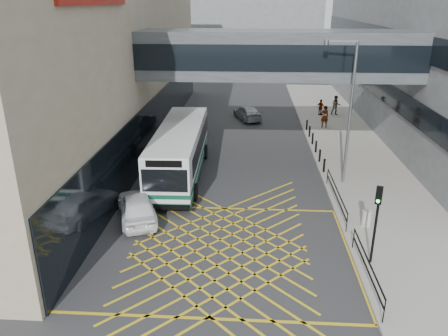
% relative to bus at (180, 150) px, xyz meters
% --- Properties ---
extents(ground, '(120.00, 120.00, 0.00)m').
position_rel_bus_xyz_m(ground, '(3.18, -9.28, -1.74)').
color(ground, '#333335').
extents(building_far, '(28.00, 16.00, 18.00)m').
position_rel_bus_xyz_m(building_far, '(1.18, 50.72, 7.26)').
color(building_far, slate).
rests_on(building_far, ground).
extents(skybridge, '(20.00, 4.10, 3.00)m').
position_rel_bus_xyz_m(skybridge, '(6.18, 2.72, 5.76)').
color(skybridge, '#454A4F').
rests_on(skybridge, ground).
extents(pavement, '(6.00, 54.00, 0.16)m').
position_rel_bus_xyz_m(pavement, '(12.18, 5.72, -1.66)').
color(pavement, gray).
rests_on(pavement, ground).
extents(box_junction, '(12.00, 9.00, 0.01)m').
position_rel_bus_xyz_m(box_junction, '(3.18, -9.28, -1.74)').
color(box_junction, gold).
rests_on(box_junction, ground).
extents(bus, '(3.09, 11.67, 3.26)m').
position_rel_bus_xyz_m(bus, '(0.00, 0.00, 0.00)').
color(bus, silver).
rests_on(bus, ground).
extents(car_white, '(3.51, 5.22, 1.54)m').
position_rel_bus_xyz_m(car_white, '(-1.32, -6.33, -0.98)').
color(car_white, white).
rests_on(car_white, ground).
extents(car_dark, '(2.58, 5.30, 1.60)m').
position_rel_bus_xyz_m(car_dark, '(-0.20, 9.74, -0.95)').
color(car_dark, '#242228').
rests_on(car_dark, ground).
extents(car_silver, '(3.19, 4.74, 1.36)m').
position_rel_bus_xyz_m(car_silver, '(4.20, 14.63, -1.06)').
color(car_silver, '#9C9FA4').
rests_on(car_silver, ground).
extents(traffic_light, '(0.31, 0.43, 3.65)m').
position_rel_bus_xyz_m(traffic_light, '(9.82, -10.00, 0.79)').
color(traffic_light, black).
rests_on(traffic_light, pavement).
extents(street_lamp, '(1.95, 0.45, 8.56)m').
position_rel_bus_xyz_m(street_lamp, '(10.17, -0.95, 3.29)').
color(street_lamp, slate).
rests_on(street_lamp, pavement).
extents(litter_bin, '(0.48, 0.48, 0.83)m').
position_rel_bus_xyz_m(litter_bin, '(10.45, -6.59, -1.17)').
color(litter_bin, '#ADA89E').
rests_on(litter_bin, pavement).
extents(kerb_railings, '(0.05, 12.54, 1.00)m').
position_rel_bus_xyz_m(kerb_railings, '(9.33, -7.51, -0.87)').
color(kerb_railings, black).
rests_on(kerb_railings, pavement).
extents(bollards, '(0.14, 10.14, 0.90)m').
position_rel_bus_xyz_m(bollards, '(9.43, 5.72, -1.13)').
color(bollards, black).
rests_on(bollards, pavement).
extents(pedestrian_a, '(0.85, 0.67, 1.95)m').
position_rel_bus_xyz_m(pedestrian_a, '(11.07, 11.70, -0.61)').
color(pedestrian_a, gray).
rests_on(pedestrian_a, pavement).
extents(pedestrian_b, '(0.93, 0.54, 1.89)m').
position_rel_bus_xyz_m(pedestrian_b, '(12.88, 16.35, -0.64)').
color(pedestrian_b, gray).
rests_on(pedestrian_b, pavement).
extents(pedestrian_c, '(0.96, 0.96, 1.56)m').
position_rel_bus_xyz_m(pedestrian_c, '(11.38, 16.12, -0.81)').
color(pedestrian_c, gray).
rests_on(pedestrian_c, pavement).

